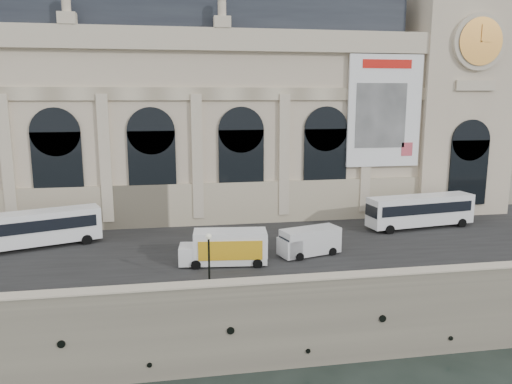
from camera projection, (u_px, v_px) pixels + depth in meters
ground at (205, 377)px, 37.44m from camera, size 260.00×260.00×0.00m
quay at (187, 223)px, 70.73m from camera, size 160.00×70.00×6.00m
street at (194, 246)px, 49.84m from camera, size 160.00×24.00×0.06m
parapet at (202, 291)px, 36.77m from camera, size 160.00×1.40×1.21m
museum at (136, 104)px, 62.57m from camera, size 69.00×18.70×29.10m
clock_pavilion at (444, 76)px, 65.74m from camera, size 13.00×14.72×36.70m
bus_left at (34, 228)px, 48.79m from camera, size 12.58×6.54×3.67m
bus_right at (420, 210)px, 56.32m from camera, size 12.87×4.35×3.72m
van_b at (233, 247)px, 45.38m from camera, size 5.63×2.49×2.47m
van_c at (307, 242)px, 46.64m from camera, size 6.20×3.70×2.59m
box_truck at (225, 248)px, 44.12m from camera, size 7.89×3.40×3.09m
lamp_right at (209, 261)px, 38.46m from camera, size 0.45×0.45×4.43m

